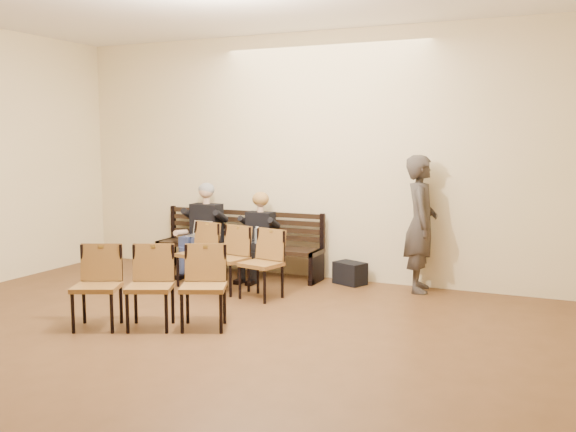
% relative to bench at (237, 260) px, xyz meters
% --- Properties ---
extents(ground, '(10.00, 10.00, 0.00)m').
position_rel_bench_xyz_m(ground, '(1.22, -4.65, -0.23)').
color(ground, brown).
rests_on(ground, ground).
extents(room_walls, '(8.02, 10.01, 3.51)m').
position_rel_bench_xyz_m(room_walls, '(1.22, -3.86, 2.31)').
color(room_walls, beige).
rests_on(room_walls, ground).
extents(bench, '(2.60, 0.90, 0.45)m').
position_rel_bench_xyz_m(bench, '(0.00, 0.00, 0.00)').
color(bench, black).
rests_on(bench, ground).
extents(seated_man, '(0.55, 0.77, 1.33)m').
position_rel_bench_xyz_m(seated_man, '(-0.51, -0.12, 0.44)').
color(seated_man, black).
rests_on(seated_man, ground).
extents(seated_woman, '(0.48, 0.66, 1.11)m').
position_rel_bench_xyz_m(seated_woman, '(0.39, -0.12, 0.33)').
color(seated_woman, black).
rests_on(seated_woman, ground).
extents(laptop, '(0.33, 0.28, 0.22)m').
position_rel_bench_xyz_m(laptop, '(-0.47, -0.33, 0.34)').
color(laptop, silver).
rests_on(laptop, bench).
extents(water_bottle, '(0.08, 0.08, 0.24)m').
position_rel_bench_xyz_m(water_bottle, '(0.54, -0.42, 0.34)').
color(water_bottle, silver).
rests_on(water_bottle, bench).
extents(bag, '(0.49, 0.43, 0.31)m').
position_rel_bench_xyz_m(bag, '(1.72, 0.10, -0.07)').
color(bag, black).
rests_on(bag, ground).
extents(passerby, '(0.65, 0.85, 2.06)m').
position_rel_bench_xyz_m(passerby, '(2.68, 0.10, 0.81)').
color(passerby, '#35302B').
rests_on(passerby, ground).
extents(chair_row_front, '(1.65, 1.09, 0.89)m').
position_rel_bench_xyz_m(chair_row_front, '(0.46, -2.75, 0.22)').
color(chair_row_front, brown).
rests_on(chair_row_front, ground).
extents(chair_row_back, '(1.64, 0.80, 0.88)m').
position_rel_bench_xyz_m(chair_row_back, '(0.41, -1.00, 0.21)').
color(chair_row_back, brown).
rests_on(chair_row_back, ground).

